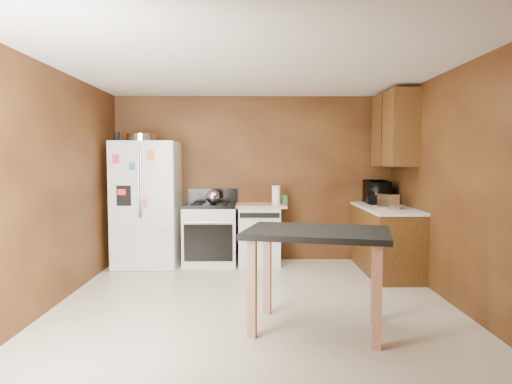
{
  "coord_description": "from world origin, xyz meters",
  "views": [
    {
      "loc": [
        -0.02,
        -4.72,
        1.53
      ],
      "look_at": [
        0.02,
        0.85,
        1.14
      ],
      "focal_mm": 32.0,
      "sensor_mm": 36.0,
      "label": 1
    }
  ],
  "objects_px": {
    "roasting_pan": "(142,138)",
    "gas_range": "(210,233)",
    "green_canister": "(284,199)",
    "refrigerator": "(147,204)",
    "island": "(317,245)",
    "paper_towel": "(276,195)",
    "kettle": "(213,197)",
    "dishwasher": "(259,233)",
    "toaster": "(388,201)",
    "pen_cup": "(117,137)",
    "microwave": "(377,193)"
  },
  "relations": [
    {
      "from": "roasting_pan",
      "to": "gas_range",
      "type": "height_order",
      "value": "roasting_pan"
    },
    {
      "from": "green_canister",
      "to": "refrigerator",
      "type": "height_order",
      "value": "refrigerator"
    },
    {
      "from": "island",
      "to": "green_canister",
      "type": "bearing_deg",
      "value": 92.21
    },
    {
      "from": "refrigerator",
      "to": "gas_range",
      "type": "xyz_separation_m",
      "value": [
        0.91,
        0.06,
        -0.44
      ]
    },
    {
      "from": "paper_towel",
      "to": "refrigerator",
      "type": "height_order",
      "value": "refrigerator"
    },
    {
      "from": "kettle",
      "to": "paper_towel",
      "type": "distance_m",
      "value": 0.92
    },
    {
      "from": "paper_towel",
      "to": "dishwasher",
      "type": "distance_m",
      "value": 0.63
    },
    {
      "from": "green_canister",
      "to": "dishwasher",
      "type": "height_order",
      "value": "green_canister"
    },
    {
      "from": "toaster",
      "to": "pen_cup",
      "type": "bearing_deg",
      "value": 153.64
    },
    {
      "from": "roasting_pan",
      "to": "gas_range",
      "type": "bearing_deg",
      "value": 5.57
    },
    {
      "from": "green_canister",
      "to": "kettle",
      "type": "bearing_deg",
      "value": -170.92
    },
    {
      "from": "pen_cup",
      "to": "roasting_pan",
      "type": "bearing_deg",
      "value": 11.24
    },
    {
      "from": "pen_cup",
      "to": "kettle",
      "type": "relative_size",
      "value": 0.64
    },
    {
      "from": "microwave",
      "to": "island",
      "type": "relative_size",
      "value": 0.39
    },
    {
      "from": "dishwasher",
      "to": "pen_cup",
      "type": "bearing_deg",
      "value": -174.76
    },
    {
      "from": "pen_cup",
      "to": "green_canister",
      "type": "bearing_deg",
      "value": 6.55
    },
    {
      "from": "paper_towel",
      "to": "gas_range",
      "type": "bearing_deg",
      "value": 175.07
    },
    {
      "from": "pen_cup",
      "to": "island",
      "type": "bearing_deg",
      "value": -44.49
    },
    {
      "from": "kettle",
      "to": "gas_range",
      "type": "xyz_separation_m",
      "value": [
        -0.04,
        0.05,
        -0.54
      ]
    },
    {
      "from": "toaster",
      "to": "microwave",
      "type": "distance_m",
      "value": 0.75
    },
    {
      "from": "island",
      "to": "paper_towel",
      "type": "bearing_deg",
      "value": 95.34
    },
    {
      "from": "pen_cup",
      "to": "green_canister",
      "type": "distance_m",
      "value": 2.57
    },
    {
      "from": "roasting_pan",
      "to": "pen_cup",
      "type": "bearing_deg",
      "value": -168.76
    },
    {
      "from": "toaster",
      "to": "refrigerator",
      "type": "bearing_deg",
      "value": 150.94
    },
    {
      "from": "dishwasher",
      "to": "toaster",
      "type": "bearing_deg",
      "value": -24.54
    },
    {
      "from": "kettle",
      "to": "green_canister",
      "type": "bearing_deg",
      "value": 9.08
    },
    {
      "from": "roasting_pan",
      "to": "toaster",
      "type": "xyz_separation_m",
      "value": [
        3.35,
        -0.64,
        -0.86
      ]
    },
    {
      "from": "pen_cup",
      "to": "paper_towel",
      "type": "height_order",
      "value": "pen_cup"
    },
    {
      "from": "roasting_pan",
      "to": "green_canister",
      "type": "distance_m",
      "value": 2.25
    },
    {
      "from": "kettle",
      "to": "dishwasher",
      "type": "bearing_deg",
      "value": 6.57
    },
    {
      "from": "toaster",
      "to": "island",
      "type": "bearing_deg",
      "value": -140.05
    },
    {
      "from": "pen_cup",
      "to": "kettle",
      "type": "bearing_deg",
      "value": 4.56
    },
    {
      "from": "kettle",
      "to": "paper_towel",
      "type": "height_order",
      "value": "paper_towel"
    },
    {
      "from": "pen_cup",
      "to": "microwave",
      "type": "bearing_deg",
      "value": 2.61
    },
    {
      "from": "pen_cup",
      "to": "island",
      "type": "distance_m",
      "value": 3.66
    },
    {
      "from": "kettle",
      "to": "pen_cup",
      "type": "bearing_deg",
      "value": -175.44
    },
    {
      "from": "paper_towel",
      "to": "gas_range",
      "type": "height_order",
      "value": "paper_towel"
    },
    {
      "from": "kettle",
      "to": "microwave",
      "type": "height_order",
      "value": "microwave"
    },
    {
      "from": "roasting_pan",
      "to": "island",
      "type": "distance_m",
      "value": 3.48
    },
    {
      "from": "toaster",
      "to": "dishwasher",
      "type": "relative_size",
      "value": 0.3
    },
    {
      "from": "refrigerator",
      "to": "island",
      "type": "xyz_separation_m",
      "value": [
        2.11,
        -2.55,
        -0.13
      ]
    },
    {
      "from": "refrigerator",
      "to": "island",
      "type": "height_order",
      "value": "refrigerator"
    },
    {
      "from": "paper_towel",
      "to": "microwave",
      "type": "bearing_deg",
      "value": 3.58
    },
    {
      "from": "pen_cup",
      "to": "microwave",
      "type": "xyz_separation_m",
      "value": [
        3.74,
        0.17,
        -0.81
      ]
    },
    {
      "from": "dishwasher",
      "to": "paper_towel",
      "type": "bearing_deg",
      "value": -24.11
    },
    {
      "from": "paper_towel",
      "to": "dishwasher",
      "type": "xyz_separation_m",
      "value": [
        -0.24,
        0.11,
        -0.58
      ]
    },
    {
      "from": "paper_towel",
      "to": "microwave",
      "type": "height_order",
      "value": "microwave"
    },
    {
      "from": "paper_towel",
      "to": "roasting_pan",
      "type": "bearing_deg",
      "value": -179.67
    },
    {
      "from": "microwave",
      "to": "pen_cup",
      "type": "bearing_deg",
      "value": 94.23
    },
    {
      "from": "green_canister",
      "to": "toaster",
      "type": "bearing_deg",
      "value": -33.24
    }
  ]
}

